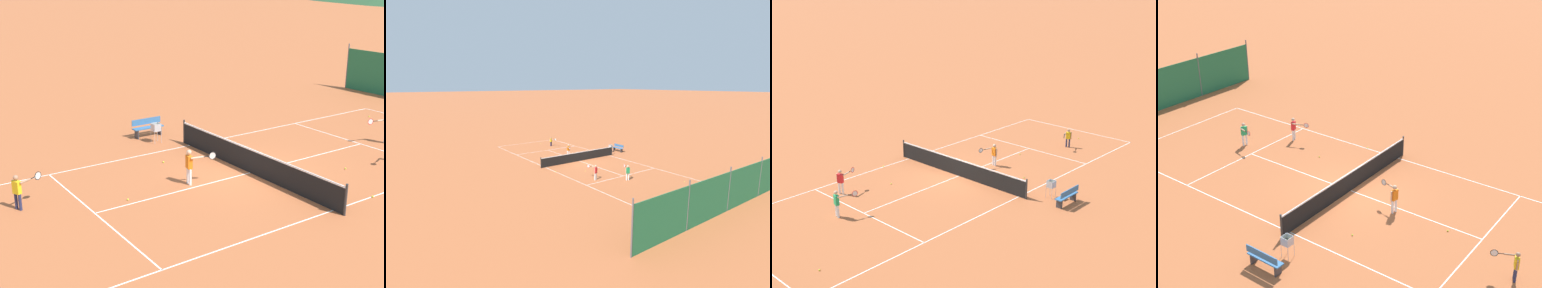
# 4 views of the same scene
# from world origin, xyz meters

# --- Properties ---
(ground_plane) EXTENTS (600.00, 600.00, 0.00)m
(ground_plane) POSITION_xyz_m (0.00, 0.00, 0.00)
(ground_plane) COLOR #B25B33
(court_line_markings) EXTENTS (8.25, 23.85, 0.01)m
(court_line_markings) POSITION_xyz_m (0.00, 0.00, 0.00)
(court_line_markings) COLOR white
(court_line_markings) RESTS_ON ground
(tennis_net) EXTENTS (9.18, 0.08, 1.06)m
(tennis_net) POSITION_xyz_m (0.00, 0.00, 0.50)
(tennis_net) COLOR #2D2D2D
(tennis_net) RESTS_ON ground
(player_far_baseline) EXTENTS (0.43, 1.02, 1.18)m
(player_far_baseline) POSITION_xyz_m (-1.65, -8.24, 0.69)
(player_far_baseline) COLOR #23284C
(player_far_baseline) RESTS_ON ground
(player_near_service) EXTENTS (0.61, 1.02, 1.30)m
(player_near_service) POSITION_xyz_m (-0.35, -2.51, 0.75)
(player_near_service) COLOR white
(player_near_service) RESTS_ON ground
(tennis_ball_by_net_right) EXTENTS (0.07, 0.07, 0.07)m
(tennis_ball_by_net_right) POSITION_xyz_m (-2.81, -2.15, 0.03)
(tennis_ball_by_net_right) COLOR #CCE033
(tennis_ball_by_net_right) RESTS_ON ground
(tennis_ball_mid_court) EXTENTS (0.07, 0.07, 0.07)m
(tennis_ball_mid_court) POSITION_xyz_m (-0.31, -5.06, 0.03)
(tennis_ball_mid_court) COLOR #CCE033
(tennis_ball_mid_court) RESTS_ON ground
(tennis_ball_by_net_left) EXTENTS (0.07, 0.07, 0.07)m
(tennis_ball_by_net_left) POSITION_xyz_m (1.79, 3.30, 0.03)
(tennis_ball_by_net_left) COLOR #CCE033
(tennis_ball_by_net_left) RESTS_ON ground
(tennis_ball_alley_left) EXTENTS (0.07, 0.07, 0.07)m
(tennis_ball_alley_left) POSITION_xyz_m (-2.80, 10.55, 0.03)
(tennis_ball_alley_left) COLOR #CCE033
(tennis_ball_alley_left) RESTS_ON ground
(tennis_ball_service_box) EXTENTS (0.07, 0.07, 0.07)m
(tennis_ball_service_box) POSITION_xyz_m (4.14, 1.90, 0.03)
(tennis_ball_service_box) COLOR #CCE033
(tennis_ball_service_box) RESTS_ON ground
(ball_hopper) EXTENTS (0.36, 0.36, 0.89)m
(ball_hopper) POSITION_xyz_m (-5.30, -1.00, 0.66)
(ball_hopper) COLOR #B7B7BC
(ball_hopper) RESTS_ON ground
(courtside_bench) EXTENTS (0.36, 1.50, 0.84)m
(courtside_bench) POSITION_xyz_m (-6.34, -0.85, 0.45)
(courtside_bench) COLOR #336699
(courtside_bench) RESTS_ON ground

